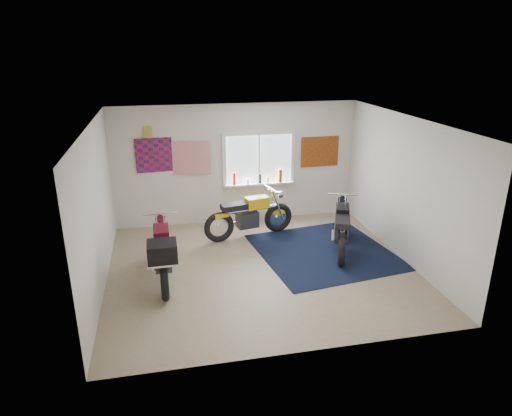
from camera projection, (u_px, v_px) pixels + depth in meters
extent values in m
plane|color=#9E896B|center=(261.00, 268.00, 8.43)|extent=(5.50, 5.50, 0.00)
plane|color=white|center=(261.00, 122.00, 7.51)|extent=(5.50, 5.50, 0.00)
plane|color=silver|center=(237.00, 164.00, 10.27)|extent=(5.50, 0.00, 5.50)
plane|color=silver|center=(304.00, 262.00, 5.67)|extent=(5.50, 0.00, 5.50)
plane|color=silver|center=(97.00, 210.00, 7.44)|extent=(0.00, 5.00, 5.00)
plane|color=silver|center=(404.00, 189.00, 8.51)|extent=(0.00, 5.00, 5.00)
cube|color=black|center=(324.00, 251.00, 9.09)|extent=(2.83, 2.92, 0.01)
cube|color=white|center=(259.00, 159.00, 10.32)|extent=(1.50, 0.02, 1.10)
cube|color=white|center=(259.00, 133.00, 10.11)|extent=(1.66, 0.06, 0.08)
cube|color=white|center=(259.00, 184.00, 10.51)|extent=(1.66, 0.06, 0.08)
cube|color=white|center=(224.00, 161.00, 10.16)|extent=(0.08, 0.06, 1.10)
cube|color=white|center=(292.00, 157.00, 10.46)|extent=(0.08, 0.06, 1.10)
cube|color=white|center=(259.00, 159.00, 10.31)|extent=(0.04, 0.06, 1.10)
cube|color=white|center=(259.00, 184.00, 10.45)|extent=(1.60, 0.16, 0.04)
cylinder|color=#953515|center=(234.00, 179.00, 10.27)|extent=(0.07, 0.07, 0.28)
cylinder|color=silver|center=(248.00, 181.00, 10.36)|extent=(0.06, 0.06, 0.12)
cylinder|color=black|center=(260.00, 179.00, 10.40)|extent=(0.06, 0.06, 0.22)
cylinder|color=yellow|center=(268.00, 180.00, 10.45)|extent=(0.05, 0.05, 0.14)
cylinder|color=brown|center=(280.00, 176.00, 10.48)|extent=(0.09, 0.09, 0.30)
plane|color=red|center=(159.00, 155.00, 9.82)|extent=(1.00, 0.07, 1.00)
plane|color=red|center=(190.00, 158.00, 9.96)|extent=(0.90, 0.09, 0.90)
cube|color=#A89430|center=(148.00, 132.00, 9.61)|extent=(0.18, 0.02, 0.24)
cube|color=#A54C14|center=(320.00, 152.00, 10.57)|extent=(0.90, 0.03, 0.70)
torus|color=black|center=(278.00, 217.00, 9.98)|extent=(0.67, 0.26, 0.66)
torus|color=black|center=(219.00, 227.00, 9.46)|extent=(0.67, 0.26, 0.66)
cylinder|color=white|center=(278.00, 217.00, 9.98)|extent=(0.13, 0.12, 0.11)
cylinder|color=white|center=(219.00, 227.00, 9.46)|extent=(0.13, 0.12, 0.11)
cylinder|color=white|center=(249.00, 210.00, 9.62)|extent=(1.23, 0.35, 0.09)
cube|color=#333336|center=(247.00, 219.00, 9.68)|extent=(0.49, 0.36, 0.33)
cylinder|color=white|center=(244.00, 221.00, 9.85)|extent=(0.54, 0.18, 0.07)
cube|color=#E2B30B|center=(257.00, 202.00, 9.64)|extent=(0.53, 0.35, 0.24)
cube|color=black|center=(234.00, 207.00, 9.45)|extent=(0.58, 0.38, 0.12)
cube|color=#E2B30B|center=(221.00, 215.00, 9.38)|extent=(0.32, 0.22, 0.08)
cube|color=#E2B30B|center=(278.00, 212.00, 9.94)|extent=(0.30, 0.19, 0.05)
cylinder|color=white|center=(271.00, 189.00, 9.69)|extent=(0.16, 0.60, 0.04)
cylinder|color=white|center=(279.00, 195.00, 9.81)|extent=(0.13, 0.17, 0.16)
torus|color=black|center=(341.00, 223.00, 9.74)|extent=(0.34, 0.62, 0.62)
torus|color=black|center=(341.00, 250.00, 8.46)|extent=(0.34, 0.62, 0.62)
cylinder|color=white|center=(341.00, 223.00, 9.74)|extent=(0.13, 0.14, 0.11)
cylinder|color=white|center=(341.00, 250.00, 8.46)|extent=(0.13, 0.14, 0.11)
cylinder|color=white|center=(342.00, 221.00, 8.99)|extent=(0.53, 1.19, 0.09)
cube|color=#333336|center=(341.00, 232.00, 9.02)|extent=(0.42, 0.51, 0.33)
cylinder|color=white|center=(333.00, 236.00, 9.08)|extent=(0.26, 0.53, 0.07)
cube|color=black|center=(342.00, 212.00, 9.11)|extent=(0.42, 0.55, 0.24)
cube|color=black|center=(343.00, 222.00, 8.64)|extent=(0.45, 0.60, 0.12)
cube|color=black|center=(342.00, 235.00, 8.41)|extent=(0.25, 0.33, 0.08)
cube|color=black|center=(341.00, 218.00, 9.70)|extent=(0.23, 0.31, 0.05)
cylinder|color=white|center=(343.00, 194.00, 9.34)|extent=(0.58, 0.25, 0.04)
cylinder|color=white|center=(342.00, 199.00, 9.57)|extent=(0.18, 0.15, 0.16)
torus|color=black|center=(162.00, 245.00, 8.61)|extent=(0.14, 0.66, 0.66)
torus|color=black|center=(165.00, 281.00, 7.32)|extent=(0.14, 0.66, 0.66)
cylinder|color=white|center=(162.00, 245.00, 8.61)|extent=(0.10, 0.11, 0.11)
cylinder|color=white|center=(165.00, 281.00, 7.32)|extent=(0.10, 0.11, 0.11)
cylinder|color=white|center=(162.00, 246.00, 7.86)|extent=(0.10, 1.27, 0.09)
cube|color=#333336|center=(163.00, 259.00, 7.89)|extent=(0.29, 0.46, 0.34)
cylinder|color=white|center=(154.00, 265.00, 7.89)|extent=(0.08, 0.55, 0.07)
cube|color=#440A17|center=(161.00, 234.00, 7.98)|extent=(0.27, 0.51, 0.24)
cube|color=black|center=(162.00, 248.00, 7.50)|extent=(0.29, 0.56, 0.12)
cube|color=#440A17|center=(163.00, 264.00, 7.27)|extent=(0.16, 0.30, 0.08)
cube|color=#440A17|center=(162.00, 239.00, 8.57)|extent=(0.14, 0.28, 0.05)
cylinder|color=white|center=(160.00, 214.00, 8.20)|extent=(0.63, 0.04, 0.04)
cylinder|color=white|center=(160.00, 218.00, 8.44)|extent=(0.16, 0.10, 0.16)
cube|color=black|center=(162.00, 252.00, 7.03)|extent=(0.46, 0.43, 0.30)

